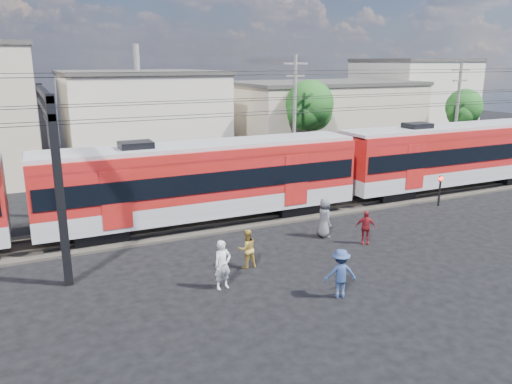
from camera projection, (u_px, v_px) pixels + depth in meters
ground at (346, 272)px, 19.63m from camera, size 120.00×120.00×0.00m
track_bed at (259, 216)px, 26.62m from camera, size 70.00×3.40×0.12m
rail_near at (265, 217)px, 25.93m from camera, size 70.00×0.12×0.12m
rail_far at (253, 210)px, 27.24m from camera, size 70.00×0.12×0.12m
commuter_train at (207, 178)px, 24.84m from camera, size 50.30×3.08×4.17m
catenary at (81, 130)px, 21.78m from camera, size 70.00×9.30×7.52m
building_midwest at (140, 116)px, 41.52m from camera, size 12.24×12.24×7.30m
building_mideast at (322, 116)px, 45.58m from camera, size 16.32×10.20×6.30m
building_east at (412, 98)px, 54.57m from camera, size 10.20×10.20×8.30m
utility_pole_mid at (295, 114)px, 34.07m from camera, size 1.80×0.24×8.50m
utility_pole_east at (457, 111)px, 39.00m from camera, size 1.80×0.24×8.00m
tree_near at (311, 107)px, 38.05m from camera, size 3.82×3.64×6.72m
tree_far at (465, 109)px, 43.50m from camera, size 3.36×3.12×5.76m
pedestrian_a at (223, 265)px, 18.05m from camera, size 0.73×0.54×1.83m
pedestrian_b at (247, 249)px, 19.92m from camera, size 0.78×0.61×1.60m
pedestrian_c at (340, 273)px, 17.38m from camera, size 1.30×0.98×1.78m
pedestrian_d at (365, 227)px, 22.54m from camera, size 0.97×0.80×1.55m
pedestrian_e at (324, 218)px, 23.40m from camera, size 0.68×0.97×1.88m
car_silver at (471, 158)px, 39.13m from camera, size 3.92×1.73×1.31m
crossing_signal at (440, 185)px, 28.30m from camera, size 0.26×0.26×1.78m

